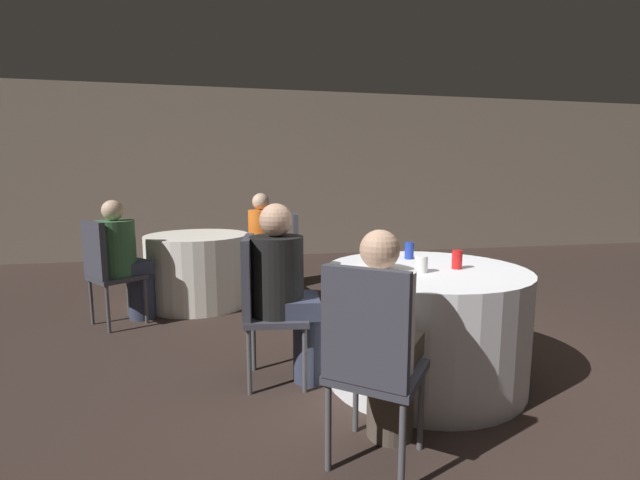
% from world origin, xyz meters
% --- Properties ---
extents(ground_plane, '(16.00, 16.00, 0.00)m').
position_xyz_m(ground_plane, '(0.00, 0.00, 0.00)').
color(ground_plane, '#332621').
extents(wall_back, '(16.00, 0.06, 2.80)m').
position_xyz_m(wall_back, '(0.00, 4.99, 1.40)').
color(wall_back, gray).
rests_on(wall_back, ground_plane).
extents(table_near, '(1.31, 1.31, 0.74)m').
position_xyz_m(table_near, '(-0.12, 0.13, 0.37)').
color(table_near, silver).
rests_on(table_near, ground_plane).
extents(table_far, '(1.07, 1.07, 0.74)m').
position_xyz_m(table_far, '(-1.73, 2.18, 0.37)').
color(table_far, white).
rests_on(table_far, ground_plane).
extents(chair_near_southwest, '(0.56, 0.56, 0.96)m').
position_xyz_m(chair_near_southwest, '(-0.77, -0.72, 0.57)').
color(chair_near_southwest, '#383842').
rests_on(chair_near_southwest, ground_plane).
extents(chair_near_west, '(0.45, 0.45, 0.96)m').
position_xyz_m(chair_near_west, '(-1.18, 0.26, 0.57)').
color(chair_near_west, '#383842').
rests_on(chair_near_west, ground_plane).
extents(chair_far_northeast, '(0.56, 0.56, 0.96)m').
position_xyz_m(chair_far_northeast, '(-0.95, 2.72, 0.57)').
color(chair_far_northeast, '#383842').
rests_on(chair_far_northeast, ground_plane).
extents(chair_far_southwest, '(0.56, 0.56, 0.96)m').
position_xyz_m(chair_far_southwest, '(-2.47, 1.59, 0.57)').
color(chair_far_southwest, '#383842').
rests_on(chair_far_southwest, ground_plane).
extents(chair_far_east, '(0.45, 0.44, 0.96)m').
position_xyz_m(chair_far_east, '(-0.78, 2.07, 0.57)').
color(chair_far_east, '#383842').
rests_on(chair_far_east, ground_plane).
extents(person_black_shirt, '(0.51, 0.37, 1.17)m').
position_xyz_m(person_black_shirt, '(-1.02, 0.24, 0.60)').
color(person_black_shirt, '#33384C').
rests_on(person_black_shirt, ground_plane).
extents(person_orange_shirt, '(0.46, 0.42, 1.16)m').
position_xyz_m(person_orange_shirt, '(-1.09, 2.62, 0.58)').
color(person_orange_shirt, '#33384C').
rests_on(person_orange_shirt, ground_plane).
extents(person_green_jacket, '(0.49, 0.47, 1.14)m').
position_xyz_m(person_green_jacket, '(-2.34, 1.70, 0.58)').
color(person_green_jacket, '#33384C').
rests_on(person_green_jacket, ground_plane).
extents(person_white_shirt, '(0.45, 0.47, 1.10)m').
position_xyz_m(person_white_shirt, '(-0.66, -0.59, 0.56)').
color(person_white_shirt, '#4C4238').
rests_on(person_white_shirt, ground_plane).
extents(pizza_plate_near, '(0.23, 0.23, 0.02)m').
position_xyz_m(pizza_plate_near, '(-0.39, -0.05, 0.75)').
color(pizza_plate_near, white).
rests_on(pizza_plate_near, table_near).
extents(soda_can_red, '(0.07, 0.07, 0.12)m').
position_xyz_m(soda_can_red, '(0.07, 0.06, 0.81)').
color(soda_can_red, red).
rests_on(soda_can_red, table_near).
extents(soda_can_blue, '(0.07, 0.07, 0.12)m').
position_xyz_m(soda_can_blue, '(-0.10, 0.45, 0.81)').
color(soda_can_blue, '#1E38A5').
rests_on(soda_can_blue, table_near).
extents(cup_near, '(0.08, 0.08, 0.10)m').
position_xyz_m(cup_near, '(-0.20, 0.01, 0.80)').
color(cup_near, white).
rests_on(cup_near, table_near).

